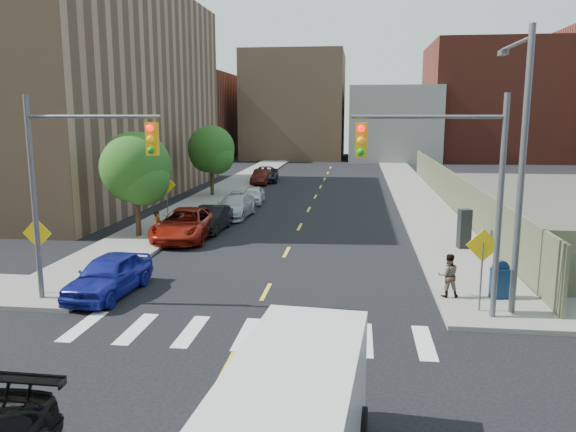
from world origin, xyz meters
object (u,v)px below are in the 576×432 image
(parked_car_maroon, at_px, (262,177))
(parked_car_black, at_px, (211,219))
(payphone, at_px, (464,229))
(parked_car_silver, at_px, (235,206))
(parked_car_grey, at_px, (265,174))
(pedestrian_east, at_px, (448,275))
(parked_car_red, at_px, (186,224))
(cargo_van, at_px, (295,420))
(pedestrian_west, at_px, (158,227))
(parked_car_white, at_px, (253,195))
(parked_car_blue, at_px, (109,275))
(mailbox, at_px, (500,280))

(parked_car_maroon, bearing_deg, parked_car_black, -86.80)
(payphone, bearing_deg, parked_car_maroon, 107.05)
(parked_car_black, height_order, parked_car_maroon, parked_car_black)
(parked_car_silver, bearing_deg, parked_car_grey, 96.83)
(pedestrian_east, bearing_deg, payphone, -108.67)
(payphone, bearing_deg, parked_car_red, 163.60)
(parked_car_red, distance_m, cargo_van, 20.36)
(parked_car_silver, bearing_deg, pedestrian_west, -101.35)
(parked_car_silver, relative_size, payphone, 2.61)
(pedestrian_west, bearing_deg, parked_car_silver, -11.73)
(parked_car_white, relative_size, cargo_van, 0.67)
(parked_car_black, relative_size, parked_car_maroon, 1.03)
(pedestrian_east, bearing_deg, parked_car_red, -39.63)
(parked_car_blue, relative_size, parked_car_grey, 0.85)
(parked_car_white, bearing_deg, pedestrian_west, -103.19)
(parked_car_grey, bearing_deg, payphone, -68.03)
(parked_car_silver, xyz_separation_m, parked_car_grey, (-1.16, 18.77, 0.01))
(cargo_van, distance_m, payphone, 18.90)
(mailbox, xyz_separation_m, payphone, (0.12, 7.35, 0.28))
(parked_car_maroon, distance_m, pedestrian_east, 33.67)
(parked_car_black, xyz_separation_m, cargo_van, (6.98, -20.79, 0.58))
(parked_car_maroon, bearing_deg, pedestrian_east, -68.21)
(cargo_van, height_order, pedestrian_west, cargo_van)
(parked_car_blue, relative_size, cargo_van, 0.79)
(mailbox, height_order, payphone, payphone)
(parked_car_blue, xyz_separation_m, parked_car_silver, (1.16, 15.53, -0.03))
(parked_car_silver, bearing_deg, parked_car_red, -96.96)
(pedestrian_west, bearing_deg, parked_car_red, -27.73)
(parked_car_blue, height_order, pedestrian_west, pedestrian_west)
(pedestrian_west, bearing_deg, parked_car_black, -22.78)
(parked_car_grey, bearing_deg, parked_car_blue, -95.87)
(mailbox, height_order, pedestrian_west, pedestrian_west)
(parked_car_grey, bearing_deg, parked_car_red, -95.87)
(parked_car_blue, distance_m, parked_car_white, 21.13)
(parked_car_grey, height_order, pedestrian_west, pedestrian_west)
(parked_car_blue, xyz_separation_m, payphone, (13.76, 8.25, 0.34))
(parked_car_black, xyz_separation_m, parked_car_silver, (0.38, 4.41, 0.01))
(parked_car_silver, xyz_separation_m, payphone, (12.60, -7.28, 0.37))
(parked_car_grey, relative_size, mailbox, 3.83)
(parked_car_blue, distance_m, parked_car_grey, 34.30)
(parked_car_black, xyz_separation_m, pedestrian_east, (11.12, -10.30, 0.22))
(parked_car_blue, distance_m, cargo_van, 12.41)
(pedestrian_east, bearing_deg, parked_car_white, -67.05)
(parked_car_maroon, bearing_deg, parked_car_white, -82.30)
(pedestrian_west, bearing_deg, parked_car_maroon, 0.79)
(parked_car_blue, height_order, parked_car_grey, parked_car_blue)
(parked_car_black, distance_m, parked_car_silver, 4.43)
(parked_car_grey, height_order, pedestrian_east, pedestrian_east)
(parked_car_grey, bearing_deg, pedestrian_west, -97.84)
(parked_car_blue, relative_size, parked_car_silver, 0.89)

